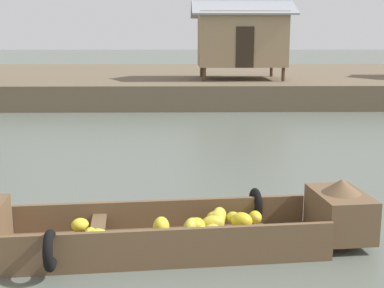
# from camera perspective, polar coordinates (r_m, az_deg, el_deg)

# --- Properties ---
(ground_plane) EXTENTS (300.00, 300.00, 0.00)m
(ground_plane) POSITION_cam_1_polar(r_m,az_deg,el_deg) (12.21, -4.38, -2.36)
(ground_plane) COLOR #596056
(riverbank_strip) EXTENTS (160.00, 20.00, 1.06)m
(riverbank_strip) POSITION_cam_1_polar(r_m,az_deg,el_deg) (31.05, -2.43, 6.96)
(riverbank_strip) COLOR brown
(riverbank_strip) RESTS_ON ground
(banana_boat) EXTENTS (5.82, 2.28, 0.94)m
(banana_boat) POSITION_cam_1_polar(r_m,az_deg,el_deg) (7.31, -2.79, -9.17)
(banana_boat) COLOR brown
(banana_boat) RESTS_ON ground
(stilt_house_mid_left) EXTENTS (4.67, 4.04, 3.83)m
(stilt_house_mid_left) POSITION_cam_1_polar(r_m,az_deg,el_deg) (25.24, 5.34, 11.49)
(stilt_house_mid_left) COLOR #4C3826
(stilt_house_mid_left) RESTS_ON riverbank_strip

